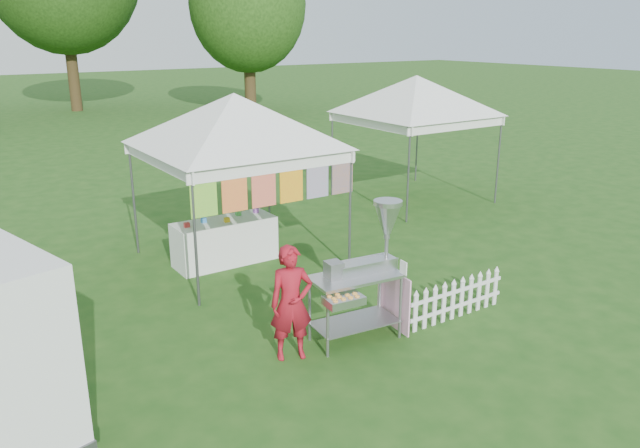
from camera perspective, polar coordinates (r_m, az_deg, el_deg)
ground at (r=8.75m, az=3.31°, el=-9.99°), size 120.00×120.00×0.00m
canopy_main at (r=10.81m, az=-7.88°, el=11.72°), size 4.24×4.24×3.45m
canopy_right at (r=15.19m, az=8.85°, el=13.26°), size 4.24×4.24×3.45m
tree_right at (r=31.81m, az=-6.64°, el=19.31°), size 5.60×5.60×8.42m
donut_cart at (r=8.26m, az=4.52°, el=-3.36°), size 1.42×0.88×1.87m
vendor at (r=7.86m, az=-2.64°, el=-7.23°), size 0.63×0.52×1.50m
picket_fence at (r=9.29m, az=12.44°, el=-6.75°), size 1.80×0.03×0.56m
display_table at (r=11.27m, az=-8.69°, el=-1.60°), size 1.80×0.70×0.80m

